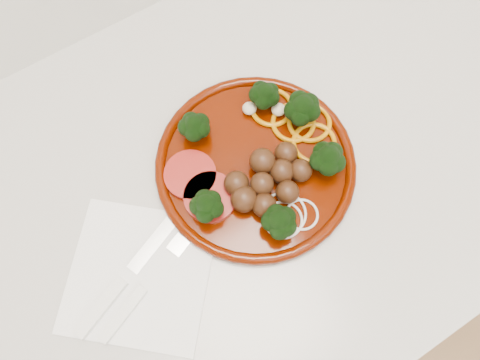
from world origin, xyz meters
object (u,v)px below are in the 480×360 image
knife (120,284)px  fork (135,299)px  napkin (139,274)px  plate (259,163)px

knife → fork: bearing=-97.0°
napkin → knife: knife is taller
knife → plate: bearing=-11.6°
napkin → knife: size_ratio=0.87×
plate → napkin: size_ratio=1.57×
plate → fork: 0.22m
knife → fork: 0.03m
napkin → knife: 0.02m
plate → napkin: (-0.20, -0.04, -0.02)m
plate → knife: size_ratio=1.37×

